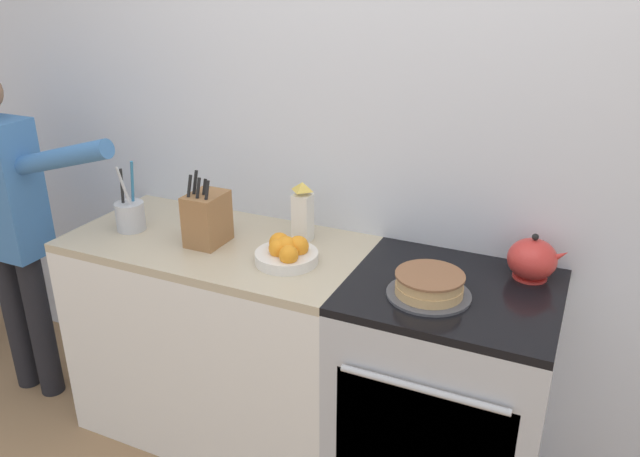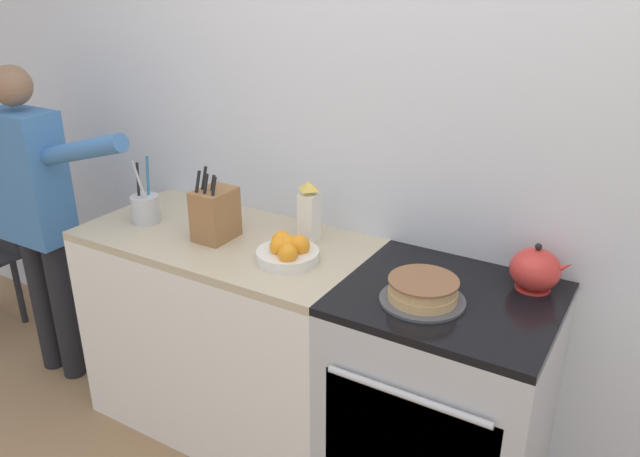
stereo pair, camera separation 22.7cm
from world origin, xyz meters
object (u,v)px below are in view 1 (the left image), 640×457
object	(u,v)px
tea_kettle	(533,259)
fruit_bowl	(287,252)
knife_block	(207,218)
milk_carton	(303,213)
person_baker	(7,215)
utensil_crock	(130,215)
layer_cake	(429,286)
stove_range	(443,397)

from	to	relation	value
tea_kettle	fruit_bowl	bearing A→B (deg)	-163.33
knife_block	milk_carton	size ratio (longest dim) A/B	1.20
person_baker	utensil_crock	bearing A→B (deg)	-3.10
utensil_crock	person_baker	size ratio (longest dim) A/B	0.19
fruit_bowl	layer_cake	bearing A→B (deg)	-2.76
tea_kettle	knife_block	size ratio (longest dim) A/B	0.70
tea_kettle	knife_block	distance (m)	1.24
stove_range	knife_block	size ratio (longest dim) A/B	3.07
layer_cake	tea_kettle	bearing A→B (deg)	43.61
utensil_crock	person_baker	distance (m)	0.62
layer_cake	utensil_crock	world-z (taller)	utensil_crock
layer_cake	person_baker	xyz separation A→B (m)	(-1.91, -0.08, -0.03)
milk_carton	stove_range	bearing A→B (deg)	-13.10
stove_range	knife_block	distance (m)	1.14
utensil_crock	milk_carton	xyz separation A→B (m)	(0.71, 0.20, 0.05)
tea_kettle	milk_carton	xyz separation A→B (m)	(-0.89, -0.04, 0.05)
utensil_crock	milk_carton	bearing A→B (deg)	15.83
stove_range	layer_cake	world-z (taller)	layer_cake
stove_range	fruit_bowl	bearing A→B (deg)	-174.57
fruit_bowl	person_baker	world-z (taller)	person_baker
milk_carton	utensil_crock	bearing A→B (deg)	-164.17
layer_cake	milk_carton	distance (m)	0.64
knife_block	layer_cake	bearing A→B (deg)	-3.49
stove_range	utensil_crock	bearing A→B (deg)	-177.93
fruit_bowl	milk_carton	xyz separation A→B (m)	(-0.04, 0.21, 0.08)
utensil_crock	fruit_bowl	bearing A→B (deg)	-0.73
tea_kettle	person_baker	distance (m)	2.23
layer_cake	fruit_bowl	xyz separation A→B (m)	(-0.56, 0.03, 0.00)
stove_range	layer_cake	xyz separation A→B (m)	(-0.06, -0.09, 0.50)
tea_kettle	fruit_bowl	size ratio (longest dim) A/B	0.88
milk_carton	fruit_bowl	bearing A→B (deg)	-80.57
utensil_crock	knife_block	bearing A→B (deg)	3.09
layer_cake	milk_carton	size ratio (longest dim) A/B	1.15
stove_range	tea_kettle	bearing A→B (deg)	40.09
stove_range	person_baker	distance (m)	2.03
layer_cake	utensil_crock	xyz separation A→B (m)	(-1.30, 0.04, 0.03)
knife_block	fruit_bowl	distance (m)	0.38
knife_block	fruit_bowl	world-z (taller)	knife_block
knife_block	fruit_bowl	size ratio (longest dim) A/B	1.26
fruit_bowl	tea_kettle	bearing A→B (deg)	16.67
milk_carton	person_baker	size ratio (longest dim) A/B	0.16
layer_cake	fruit_bowl	distance (m)	0.56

